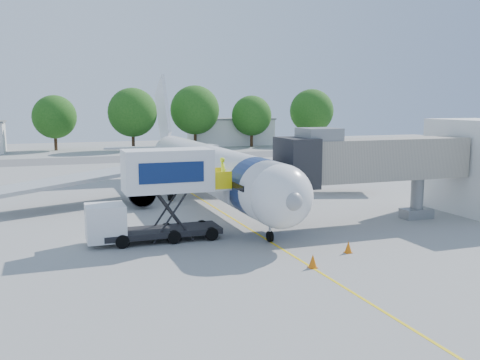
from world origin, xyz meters
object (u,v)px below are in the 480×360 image
object	(u,v)px
aircraft	(206,167)
catering_hiloader	(157,196)
jet_bridge	(364,160)
ground_tug	(353,253)

from	to	relation	value
aircraft	catering_hiloader	size ratio (longest dim) A/B	4.43
aircraft	catering_hiloader	distance (m)	12.77
jet_bridge	catering_hiloader	world-z (taller)	jet_bridge
catering_hiloader	ground_tug	distance (m)	12.02
jet_bridge	catering_hiloader	size ratio (longest dim) A/B	1.63
aircraft	ground_tug	bearing A→B (deg)	-84.21
aircraft	jet_bridge	world-z (taller)	aircraft
jet_bridge	catering_hiloader	bearing A→B (deg)	-179.99
catering_hiloader	ground_tug	world-z (taller)	catering_hiloader
jet_bridge	ground_tug	distance (m)	11.02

